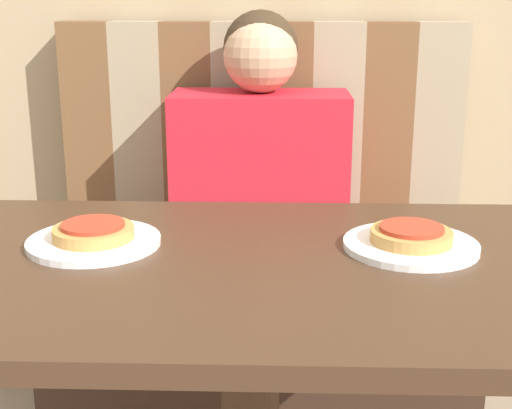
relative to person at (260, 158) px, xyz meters
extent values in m
cube|color=#382319|center=(0.00, 0.00, -0.54)|extent=(1.06, 0.47, 0.48)
cube|color=brown|center=(-0.46, 0.19, 0.01)|extent=(0.13, 0.09, 0.62)
cube|color=tan|center=(-0.33, 0.19, 0.01)|extent=(0.13, 0.09, 0.62)
cube|color=brown|center=(-0.20, 0.19, 0.01)|extent=(0.13, 0.09, 0.62)
cube|color=tan|center=(-0.07, 0.19, 0.01)|extent=(0.13, 0.09, 0.62)
cube|color=brown|center=(0.07, 0.19, 0.01)|extent=(0.13, 0.09, 0.62)
cube|color=tan|center=(0.20, 0.19, 0.01)|extent=(0.13, 0.09, 0.62)
cube|color=brown|center=(0.33, 0.19, 0.01)|extent=(0.13, 0.09, 0.62)
cube|color=tan|center=(0.46, 0.19, 0.01)|extent=(0.13, 0.09, 0.62)
cube|color=#422B1C|center=(0.00, -0.64, -0.05)|extent=(1.08, 0.68, 0.03)
cube|color=red|center=(0.00, 0.00, -0.07)|extent=(0.43, 0.21, 0.46)
sphere|color=tan|center=(0.00, 0.00, 0.25)|extent=(0.18, 0.18, 0.18)
sphere|color=#382819|center=(0.00, 0.02, 0.26)|extent=(0.18, 0.18, 0.18)
cylinder|color=white|center=(-0.27, -0.57, -0.02)|extent=(0.23, 0.23, 0.01)
cylinder|color=white|center=(0.27, -0.57, -0.02)|extent=(0.23, 0.23, 0.01)
cylinder|color=#C68E47|center=(-0.27, -0.57, -0.01)|extent=(0.14, 0.14, 0.02)
cylinder|color=#B73823|center=(-0.27, -0.57, 0.01)|extent=(0.11, 0.11, 0.01)
cylinder|color=#C68E47|center=(0.27, -0.57, -0.01)|extent=(0.14, 0.14, 0.02)
cylinder|color=#B73823|center=(0.27, -0.57, 0.01)|extent=(0.11, 0.11, 0.01)
camera|label=1|loc=(0.05, -1.71, 0.38)|focal=50.00mm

